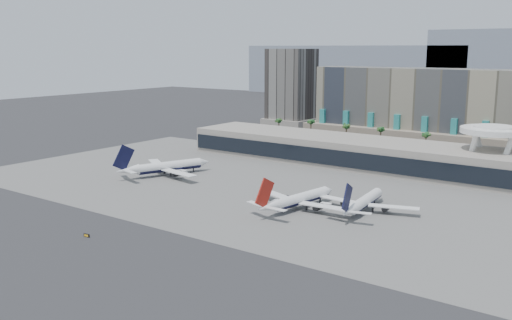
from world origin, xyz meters
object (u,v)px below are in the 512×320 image
Objects in this scene: airliner_centre at (298,199)px; airliner_right at (364,202)px; service_vehicle_a at (182,172)px; taxiway_sign at (87,235)px; service_vehicle_b at (326,206)px; airliner_left at (166,167)px.

airliner_right is at bearing 37.66° from airliner_centre.
taxiway_sign is (33.74, -74.53, -0.63)m from service_vehicle_a.
service_vehicle_a is 1.26× the size of service_vehicle_b.
airliner_left is 1.05× the size of airliner_centre.
airliner_centre is 1.05× the size of airliner_right.
service_vehicle_a is 81.82m from taxiway_sign.
airliner_left reaches higher than airliner_centre.
airliner_centre is 10.86× the size of service_vehicle_b.
service_vehicle_b is (-11.67, -4.23, -2.29)m from airliner_right.
airliner_right is at bearing 46.80° from taxiway_sign.
service_vehicle_b is at bearing 49.97° from airliner_centre.
service_vehicle_b is 1.71× the size of taxiway_sign.
service_vehicle_a is (4.88, 4.40, -2.65)m from airliner_left.
service_vehicle_b is (74.10, -8.74, -0.18)m from service_vehicle_a.
airliner_left is 9.10× the size of service_vehicle_a.
service_vehicle_b is at bearing 51.89° from taxiway_sign.
airliner_left is 7.09m from service_vehicle_a.
airliner_centre is at bearing 13.25° from airliner_left.
airliner_right is 8.21× the size of service_vehicle_a.
taxiway_sign is (-40.36, -65.79, -0.45)m from service_vehicle_b.
airliner_right is at bearing 9.98° from service_vehicle_b.
airliner_centre is at bearing -26.69° from service_vehicle_a.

